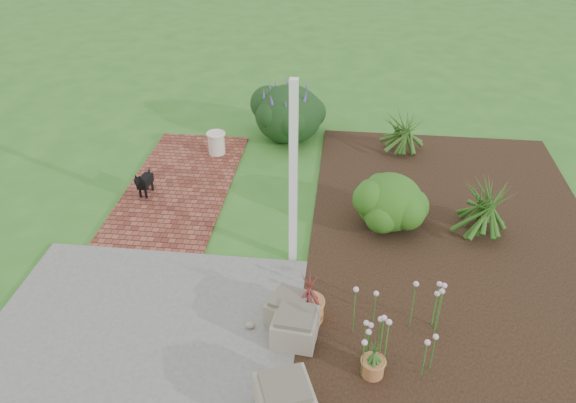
# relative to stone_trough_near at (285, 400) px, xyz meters

# --- Properties ---
(ground) EXTENTS (80.00, 80.00, 0.00)m
(ground) POSITION_rel_stone_trough_near_xyz_m (-0.48, 2.31, -0.21)
(ground) COLOR #306921
(ground) RESTS_ON ground
(concrete_patio) EXTENTS (3.50, 3.50, 0.04)m
(concrete_patio) POSITION_rel_stone_trough_near_xyz_m (-1.73, 0.56, -0.19)
(concrete_patio) COLOR #62625F
(concrete_patio) RESTS_ON ground
(brick_path) EXTENTS (1.60, 3.50, 0.04)m
(brick_path) POSITION_rel_stone_trough_near_xyz_m (-2.18, 4.06, -0.19)
(brick_path) COLOR #5D271D
(brick_path) RESTS_ON ground
(garden_bed) EXTENTS (4.00, 7.00, 0.03)m
(garden_bed) POSITION_rel_stone_trough_near_xyz_m (2.02, 2.81, -0.20)
(garden_bed) COLOR black
(garden_bed) RESTS_ON ground
(veranda_post) EXTENTS (0.10, 0.10, 2.50)m
(veranda_post) POSITION_rel_stone_trough_near_xyz_m (-0.18, 2.41, 1.04)
(veranda_post) COLOR white
(veranda_post) RESTS_ON ground
(stone_trough_near) EXTENTS (0.66, 0.66, 0.34)m
(stone_trough_near) POSITION_rel_stone_trough_near_xyz_m (0.00, 0.00, 0.00)
(stone_trough_near) COLOR gray
(stone_trough_near) RESTS_ON concrete_patio
(stone_trough_mid) EXTENTS (0.52, 0.52, 0.32)m
(stone_trough_mid) POSITION_rel_stone_trough_near_xyz_m (0.00, 0.96, -0.01)
(stone_trough_mid) COLOR gray
(stone_trough_mid) RESTS_ON concrete_patio
(stone_trough_far) EXTENTS (0.56, 0.56, 0.30)m
(stone_trough_far) POSITION_rel_stone_trough_near_xyz_m (-0.09, 1.24, -0.02)
(stone_trough_far) COLOR #7A755C
(stone_trough_far) RESTS_ON concrete_patio
(black_dog) EXTENTS (0.18, 0.47, 0.41)m
(black_dog) POSITION_rel_stone_trough_near_xyz_m (-2.62, 3.66, 0.07)
(black_dog) COLOR black
(black_dog) RESTS_ON brick_path
(cream_ceramic_urn) EXTENTS (0.33, 0.33, 0.39)m
(cream_ceramic_urn) POSITION_rel_stone_trough_near_xyz_m (-1.82, 5.15, 0.02)
(cream_ceramic_urn) COLOR beige
(cream_ceramic_urn) RESTS_ON brick_path
(evergreen_shrub) EXTENTS (1.06, 1.06, 0.80)m
(evergreen_shrub) POSITION_rel_stone_trough_near_xyz_m (1.09, 3.32, 0.22)
(evergreen_shrub) COLOR #1A3B0D
(evergreen_shrub) RESTS_ON garden_bed
(agapanthus_clump_back) EXTENTS (1.40, 1.40, 0.96)m
(agapanthus_clump_back) POSITION_rel_stone_trough_near_xyz_m (2.37, 3.29, 0.30)
(agapanthus_clump_back) COLOR #0B3810
(agapanthus_clump_back) RESTS_ON garden_bed
(agapanthus_clump_front) EXTENTS (0.98, 0.98, 0.87)m
(agapanthus_clump_front) POSITION_rel_stone_trough_near_xyz_m (1.39, 5.58, 0.25)
(agapanthus_clump_front) COLOR #1C3A10
(agapanthus_clump_front) RESTS_ON garden_bed
(pink_flower_patch) EXTENTS (1.35, 1.35, 0.71)m
(pink_flower_patch) POSITION_rel_stone_trough_near_xyz_m (1.10, 0.87, 0.18)
(pink_flower_patch) COLOR #113D0F
(pink_flower_patch) RESTS_ON garden_bed
(terracotta_pot_bronze) EXTENTS (0.37, 0.37, 0.27)m
(terracotta_pot_bronze) POSITION_rel_stone_trough_near_xyz_m (0.12, 1.29, -0.04)
(terracotta_pot_bronze) COLOR #B3703C
(terracotta_pot_bronze) RESTS_ON garden_bed
(terracotta_pot_small_left) EXTENTS (0.29, 0.29, 0.20)m
(terracotta_pot_small_left) POSITION_rel_stone_trough_near_xyz_m (0.85, 0.57, -0.08)
(terracotta_pot_small_left) COLOR #A56438
(terracotta_pot_small_left) RESTS_ON garden_bed
(purple_flowering_bush) EXTENTS (1.59, 1.59, 1.05)m
(purple_flowering_bush) POSITION_rel_stone_trough_near_xyz_m (-0.63, 5.93, 0.31)
(purple_flowering_bush) COLOR black
(purple_flowering_bush) RESTS_ON ground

